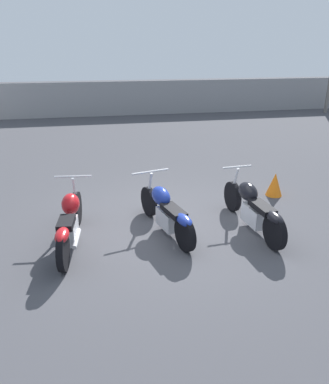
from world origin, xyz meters
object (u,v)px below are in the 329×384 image
at_px(motorcycle_slot_0, 70,222).
at_px(motorcycle_slot_2, 253,207).
at_px(traffic_cone_near, 275,184).
at_px(motorcycle_slot_1, 166,211).

height_order(motorcycle_slot_0, motorcycle_slot_2, motorcycle_slot_0).
xyz_separation_m(motorcycle_slot_2, traffic_cone_near, (1.13, 1.41, -0.16)).
bearing_deg(traffic_cone_near, motorcycle_slot_0, -162.17).
bearing_deg(traffic_cone_near, motorcycle_slot_1, -155.07).
bearing_deg(motorcycle_slot_2, motorcycle_slot_1, 169.48).
relative_size(motorcycle_slot_1, motorcycle_slot_2, 0.93).
height_order(motorcycle_slot_0, traffic_cone_near, motorcycle_slot_0).
relative_size(motorcycle_slot_0, motorcycle_slot_2, 1.00).
xyz_separation_m(motorcycle_slot_0, motorcycle_slot_1, (1.64, 0.14, -0.01)).
height_order(motorcycle_slot_2, traffic_cone_near, motorcycle_slot_2).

